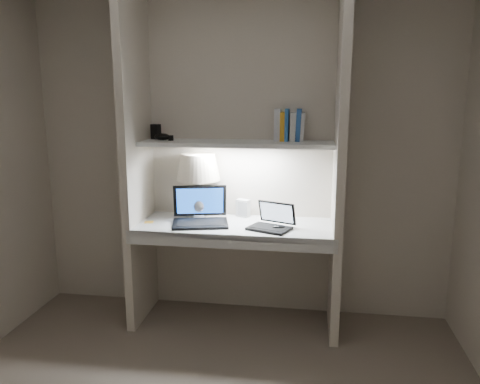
% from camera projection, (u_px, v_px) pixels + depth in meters
% --- Properties ---
extents(back_wall, '(3.20, 0.01, 2.50)m').
position_uv_depth(back_wall, '(241.00, 154.00, 3.59)').
color(back_wall, beige).
rests_on(back_wall, floor).
extents(alcove_panel_left, '(0.06, 0.55, 2.50)m').
position_uv_depth(alcove_panel_left, '(137.00, 157.00, 3.43)').
color(alcove_panel_left, beige).
rests_on(alcove_panel_left, floor).
extents(alcove_panel_right, '(0.06, 0.55, 2.50)m').
position_uv_depth(alcove_panel_right, '(339.00, 161.00, 3.22)').
color(alcove_panel_right, beige).
rests_on(alcove_panel_right, floor).
extents(desk, '(1.40, 0.55, 0.04)m').
position_uv_depth(desk, '(235.00, 227.00, 3.43)').
color(desk, white).
rests_on(desk, alcove_panel_left).
extents(desk_apron, '(1.46, 0.03, 0.10)m').
position_uv_depth(desk_apron, '(229.00, 241.00, 3.18)').
color(desk_apron, silver).
rests_on(desk_apron, desk).
extents(shelf, '(1.40, 0.36, 0.03)m').
position_uv_depth(shelf, '(237.00, 144.00, 3.40)').
color(shelf, silver).
rests_on(shelf, back_wall).
extents(strip_light, '(0.60, 0.04, 0.02)m').
position_uv_depth(strip_light, '(237.00, 147.00, 3.40)').
color(strip_light, white).
rests_on(strip_light, shelf).
extents(table_lamp, '(0.33, 0.33, 0.49)m').
position_uv_depth(table_lamp, '(198.00, 175.00, 3.57)').
color(table_lamp, white).
rests_on(table_lamp, desk).
extents(laptop_main, '(0.47, 0.43, 0.27)m').
position_uv_depth(laptop_main, '(200.00, 215.00, 3.45)').
color(laptop_main, black).
rests_on(laptop_main, desk).
extents(laptop_netbook, '(0.35, 0.33, 0.18)m').
position_uv_depth(laptop_netbook, '(272.00, 223.00, 3.31)').
color(laptop_netbook, black).
rests_on(laptop_netbook, desk).
extents(speaker, '(0.11, 0.10, 0.13)m').
position_uv_depth(speaker, '(243.00, 208.00, 3.62)').
color(speaker, silver).
rests_on(speaker, desk).
extents(mouse, '(0.11, 0.08, 0.04)m').
position_uv_depth(mouse, '(279.00, 227.00, 3.27)').
color(mouse, black).
rests_on(mouse, desk).
extents(cable_coil, '(0.11, 0.11, 0.01)m').
position_uv_depth(cable_coil, '(266.00, 226.00, 3.34)').
color(cable_coil, black).
rests_on(cable_coil, desk).
extents(sticky_note, '(0.08, 0.08, 0.00)m').
position_uv_depth(sticky_note, '(149.00, 222.00, 3.47)').
color(sticky_note, yellow).
rests_on(sticky_note, desk).
extents(book_row, '(0.22, 0.15, 0.23)m').
position_uv_depth(book_row, '(289.00, 126.00, 3.42)').
color(book_row, silver).
rests_on(book_row, shelf).
extents(shelf_box, '(0.08, 0.07, 0.11)m').
position_uv_depth(shelf_box, '(156.00, 132.00, 3.56)').
color(shelf_box, black).
rests_on(shelf_box, shelf).
extents(shelf_gadget, '(0.14, 0.11, 0.05)m').
position_uv_depth(shelf_gadget, '(162.00, 137.00, 3.46)').
color(shelf_gadget, black).
rests_on(shelf_gadget, shelf).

